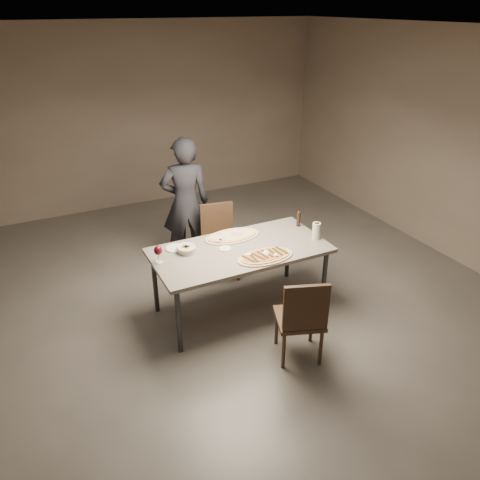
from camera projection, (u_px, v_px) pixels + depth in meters
name	position (u px, v px, depth m)	size (l,w,h in m)	color
room	(240.00, 189.00, 4.49)	(7.00, 7.00, 7.00)	#605A52
dining_table	(240.00, 254.00, 4.81)	(1.80, 0.90, 0.75)	slate
zucchini_pizza	(265.00, 256.00, 4.61)	(0.59, 0.33, 0.05)	tan
ham_pizza	(232.00, 236.00, 5.02)	(0.62, 0.34, 0.04)	tan
bread_basket	(186.00, 249.00, 4.70)	(0.20, 0.20, 0.07)	beige
oil_dish	(225.00, 249.00, 4.77)	(0.12, 0.12, 0.01)	white
pepper_mill_left	(299.00, 219.00, 5.23)	(0.05, 0.05, 0.19)	black
pepper_mill_right	(316.00, 231.00, 4.95)	(0.05, 0.05, 0.20)	black
carafe	(316.00, 231.00, 4.96)	(0.09, 0.09, 0.18)	silver
wine_glass	(158.00, 251.00, 4.48)	(0.08, 0.08, 0.18)	silver
side_plate	(175.00, 248.00, 4.78)	(0.20, 0.20, 0.01)	white
chair_near	(302.00, 316.00, 4.18)	(0.54, 0.54, 0.89)	#3B2819
chair_far	(219.00, 236.00, 5.61)	(0.49, 0.49, 0.88)	#3B2819
diner	(186.00, 203.00, 5.70)	(0.60, 0.39, 1.64)	black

